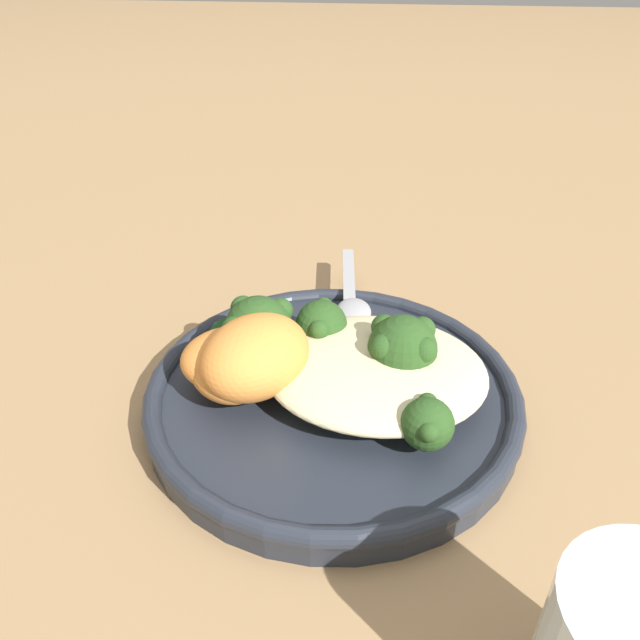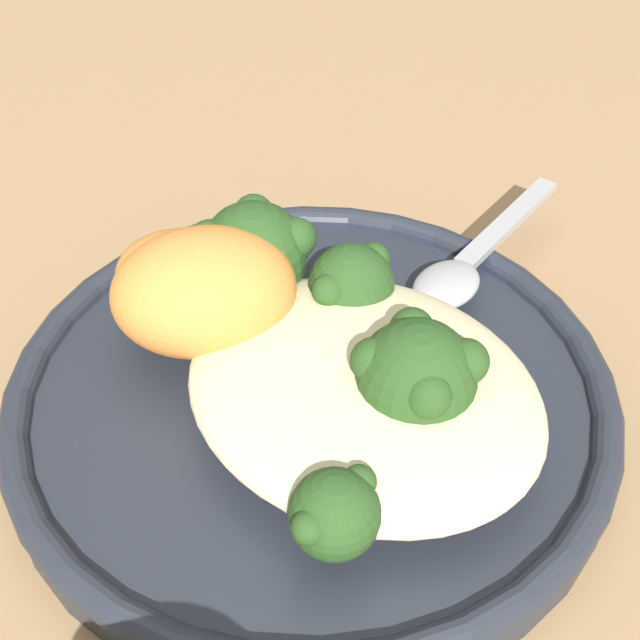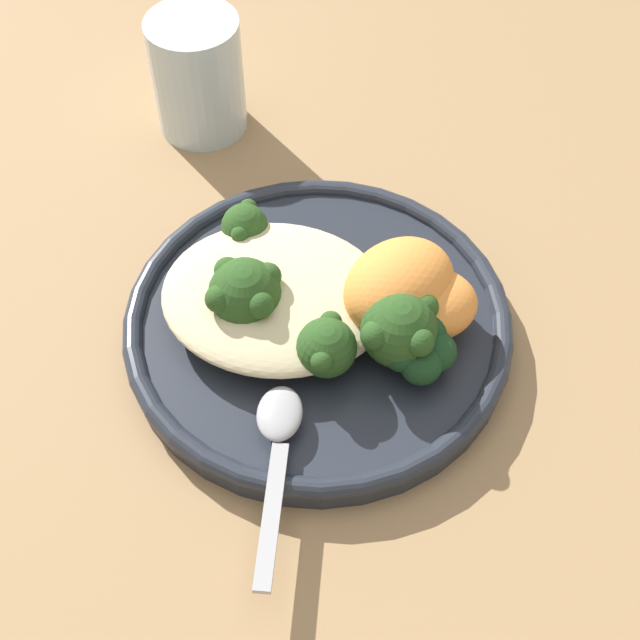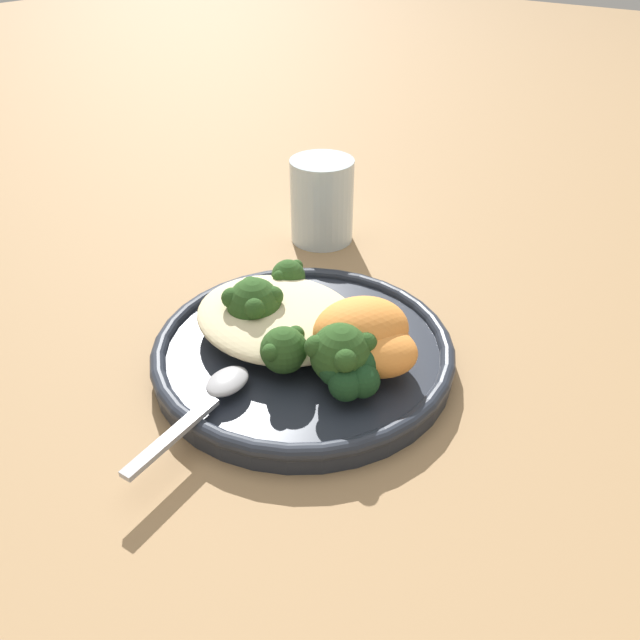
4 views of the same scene
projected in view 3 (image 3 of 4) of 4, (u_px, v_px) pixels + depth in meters
name	position (u px, v px, depth m)	size (l,w,h in m)	color
ground_plane	(318.00, 335.00, 0.55)	(4.00, 4.00, 0.00)	#9E7A51
plate	(317.00, 327.00, 0.54)	(0.23, 0.23, 0.02)	#232833
quinoa_mound	(276.00, 292.00, 0.52)	(0.14, 0.11, 0.02)	beige
broccoli_stalk_0	(282.00, 246.00, 0.55)	(0.11, 0.06, 0.03)	#ADC675
broccoli_stalk_1	(257.00, 293.00, 0.51)	(0.10, 0.06, 0.04)	#ADC675
broccoli_stalk_2	(333.00, 334.00, 0.50)	(0.04, 0.09, 0.03)	#ADC675
broccoli_stalk_3	(395.00, 325.00, 0.50)	(0.07, 0.08, 0.04)	#ADC675
sweet_potato_chunk_0	(426.00, 292.00, 0.52)	(0.05, 0.04, 0.03)	orange
sweet_potato_chunk_1	(399.00, 286.00, 0.51)	(0.07, 0.06, 0.05)	orange
sweet_potato_chunk_2	(424.00, 304.00, 0.51)	(0.06, 0.05, 0.03)	orange
kale_tuft	(418.00, 347.00, 0.50)	(0.04, 0.04, 0.03)	#193D1E
spoon	(276.00, 439.00, 0.47)	(0.03, 0.12, 0.01)	#A3A3A8
water_glass	(198.00, 75.00, 0.63)	(0.07, 0.07, 0.09)	silver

